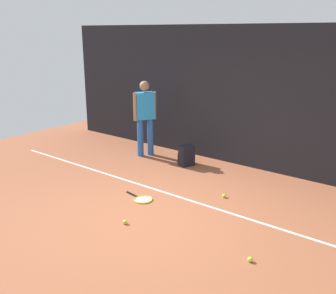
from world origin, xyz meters
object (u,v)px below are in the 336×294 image
(tennis_player, at_px, (145,114))
(tennis_ball_mid_court, at_px, (250,259))
(tennis_racket, at_px, (142,199))
(tennis_ball_by_fence, at_px, (224,196))
(backpack, at_px, (186,156))
(tennis_ball_near_player, at_px, (125,222))

(tennis_player, relative_size, tennis_ball_mid_court, 25.76)
(tennis_ball_mid_court, bearing_deg, tennis_racket, 166.55)
(tennis_player, distance_m, tennis_ball_by_fence, 2.97)
(tennis_ball_mid_court, bearing_deg, tennis_player, 147.94)
(tennis_player, relative_size, backpack, 3.86)
(tennis_racket, relative_size, backpack, 1.44)
(tennis_racket, bearing_deg, tennis_ball_by_fence, 50.87)
(tennis_player, height_order, tennis_ball_by_fence, tennis_player)
(tennis_player, bearing_deg, tennis_ball_mid_court, 88.43)
(backpack, height_order, tennis_ball_near_player, backpack)
(tennis_ball_by_fence, bearing_deg, backpack, 147.44)
(tennis_player, distance_m, tennis_ball_near_player, 3.50)
(tennis_player, distance_m, tennis_ball_mid_court, 4.71)
(tennis_racket, height_order, tennis_ball_by_fence, tennis_ball_by_fence)
(tennis_racket, height_order, tennis_ball_near_player, tennis_ball_near_player)
(tennis_ball_mid_court, bearing_deg, backpack, 138.42)
(backpack, height_order, tennis_ball_mid_court, backpack)
(tennis_ball_by_fence, bearing_deg, tennis_racket, -137.84)
(tennis_player, distance_m, tennis_racket, 2.67)
(backpack, relative_size, tennis_ball_mid_court, 6.67)
(tennis_player, height_order, tennis_ball_mid_court, tennis_player)
(tennis_racket, xyz_separation_m, tennis_ball_by_fence, (1.04, 0.94, 0.02))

